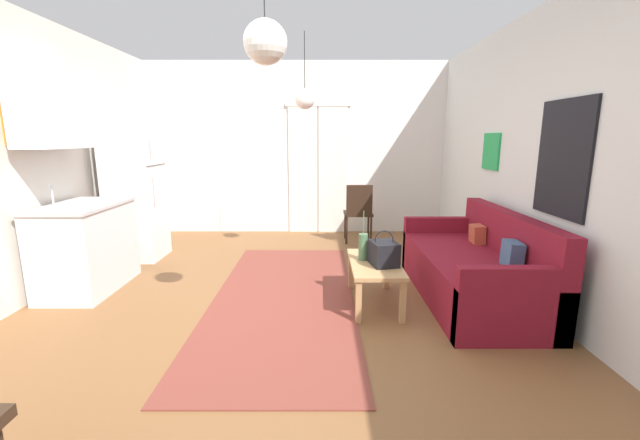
% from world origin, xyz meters
% --- Properties ---
extents(ground_plane, '(5.35, 7.30, 0.10)m').
position_xyz_m(ground_plane, '(0.00, 0.00, -0.05)').
color(ground_plane, brown).
extents(wall_back, '(4.95, 0.13, 2.72)m').
position_xyz_m(wall_back, '(0.01, 3.40, 1.35)').
color(wall_back, white).
rests_on(wall_back, ground_plane).
extents(wall_right, '(0.12, 6.90, 2.72)m').
position_xyz_m(wall_right, '(2.42, 0.00, 1.36)').
color(wall_right, silver).
rests_on(wall_right, ground_plane).
extents(area_rug, '(1.35, 3.33, 0.01)m').
position_xyz_m(area_rug, '(0.03, 0.51, 0.01)').
color(area_rug, brown).
rests_on(area_rug, ground_plane).
extents(couch, '(0.88, 1.96, 0.85)m').
position_xyz_m(couch, '(1.91, 0.52, 0.28)').
color(couch, maroon).
rests_on(couch, ground_plane).
extents(coffee_table, '(0.45, 0.89, 0.41)m').
position_xyz_m(coffee_table, '(0.89, 0.38, 0.35)').
color(coffee_table, tan).
rests_on(coffee_table, ground_plane).
extents(bamboo_vase, '(0.09, 0.09, 0.47)m').
position_xyz_m(bamboo_vase, '(0.79, 0.44, 0.54)').
color(bamboo_vase, '#47704C').
rests_on(bamboo_vase, coffee_table).
extents(handbag, '(0.27, 0.31, 0.32)m').
position_xyz_m(handbag, '(0.96, 0.29, 0.52)').
color(handbag, black).
rests_on(handbag, coffee_table).
extents(refrigerator, '(0.62, 0.60, 1.71)m').
position_xyz_m(refrigerator, '(-1.97, 1.87, 0.86)').
color(refrigerator, white).
rests_on(refrigerator, ground_plane).
extents(kitchen_counter, '(0.63, 1.04, 2.11)m').
position_xyz_m(kitchen_counter, '(-2.05, 0.76, 0.80)').
color(kitchen_counter, silver).
rests_on(kitchen_counter, ground_plane).
extents(accent_chair, '(0.42, 0.40, 0.88)m').
position_xyz_m(accent_chair, '(0.95, 2.64, 0.49)').
color(accent_chair, black).
rests_on(accent_chair, ground_plane).
extents(pendant_lamp_near, '(0.28, 0.28, 0.72)m').
position_xyz_m(pendant_lamp_near, '(0.03, -0.46, 2.15)').
color(pendant_lamp_near, black).
extents(pendant_lamp_far, '(0.24, 0.24, 0.85)m').
position_xyz_m(pendant_lamp_far, '(0.21, 1.63, 1.99)').
color(pendant_lamp_far, black).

